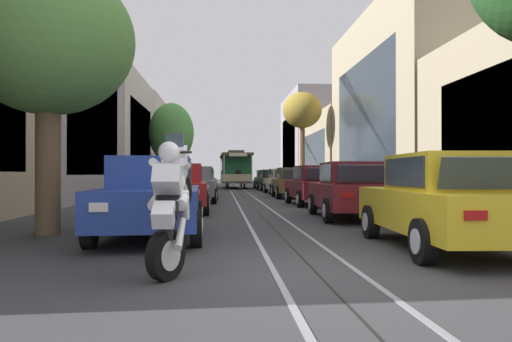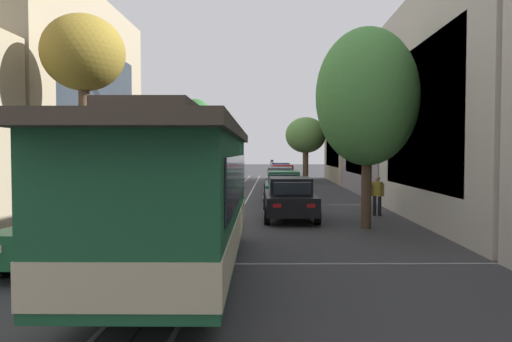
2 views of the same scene
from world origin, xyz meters
name	(u,v)px [view 1 (image 1 of 2)]	position (x,y,z in m)	size (l,w,h in m)	color
ground_plane	(240,193)	(0.00, 24.41, 0.00)	(160.00, 160.00, 0.00)	#38383A
trolley_track_rails	(238,191)	(0.00, 28.51, 0.00)	(1.14, 69.01, 0.01)	gray
building_facade_left	(109,133)	(-9.40, 29.03, 4.23)	(5.83, 60.71, 8.73)	tan
building_facade_right	(357,132)	(9.55, 30.62, 4.62)	(5.53, 60.71, 10.98)	tan
parked_car_blue_near_left	(152,197)	(-2.57, 3.44, 0.80)	(2.12, 4.41, 1.58)	#233D93
parked_car_red_second_left	(178,188)	(-2.61, 9.57, 0.80)	(2.13, 4.42, 1.58)	red
parked_car_grey_mid_left	(196,184)	(-2.36, 15.23, 0.80)	(2.05, 4.38, 1.58)	slate
parked_car_green_fourth_left	(201,182)	(-2.43, 21.79, 0.80)	(2.04, 4.38, 1.58)	#1E6038
parked_car_black_fifth_left	(203,180)	(-2.53, 27.72, 0.80)	(2.09, 4.40, 1.58)	black
parked_car_yellow_near_right	(446,201)	(2.51, 1.56, 0.80)	(2.14, 4.42, 1.58)	gold
parked_car_maroon_second_right	(351,190)	(2.45, 7.04, 0.80)	(2.14, 4.42, 1.58)	maroon
parked_car_maroon_mid_right	(316,185)	(2.57, 12.66, 0.80)	(2.07, 4.39, 1.58)	maroon
parked_car_brown_fourth_right	(293,183)	(2.51, 18.47, 0.80)	(2.06, 4.39, 1.58)	brown
parked_car_beige_fifth_right	(282,181)	(2.61, 23.60, 0.80)	(2.11, 4.41, 1.58)	#C1B28E
parked_car_black_sixth_right	(271,180)	(2.54, 29.41, 0.80)	(2.09, 4.40, 1.58)	black
parked_car_green_far_right	(265,179)	(2.61, 34.95, 0.80)	(2.06, 4.39, 1.58)	#1E6038
street_tree_kerb_left_near	(48,43)	(-4.74, 3.91, 3.95)	(3.49, 2.99, 5.55)	brown
street_tree_kerb_left_second	(171,133)	(-4.98, 29.74, 4.32)	(3.37, 2.90, 6.61)	#4C3826
street_tree_kerb_right_second	(302,112)	(4.82, 28.76, 5.93)	(2.91, 2.93, 7.38)	brown
cable_car_trolley	(235,170)	(0.00, 36.50, 1.66)	(2.78, 9.17, 3.28)	#1E5B38
motorcycle_with_rider	(171,198)	(-1.84, 0.02, 0.94)	(0.50, 1.86, 1.80)	black
pedestrian_on_left_pavement	(151,179)	(-6.03, 26.55, 0.89)	(0.55, 0.40, 1.58)	black
fire_hydrant	(378,198)	(4.07, 9.56, 0.42)	(0.40, 0.22, 0.84)	gold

